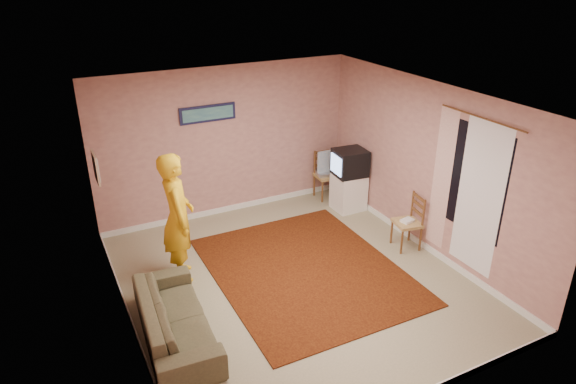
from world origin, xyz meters
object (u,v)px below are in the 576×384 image
tv_cabinet (348,192)px  person (178,218)px  chair_a (327,170)px  crt_tv (350,163)px  chair_b (408,217)px  sofa (175,318)px

tv_cabinet → person: size_ratio=0.36×
chair_a → person: person is taller
crt_tv → chair_b: crt_tv is taller
chair_b → sofa: (-3.80, -0.44, -0.26)m
tv_cabinet → sofa: tv_cabinet is taller
tv_cabinet → chair_a: chair_a is taller
tv_cabinet → chair_b: bearing=-88.2°
crt_tv → chair_a: size_ratio=1.19×
chair_b → person: bearing=-93.2°
crt_tv → tv_cabinet: bearing=0.0°
chair_a → person: size_ratio=0.26×
crt_tv → chair_a: bearing=103.4°
chair_b → person: person is taller
tv_cabinet → crt_tv: bearing=175.1°
crt_tv → chair_b: 1.61m
person → chair_b: bearing=-94.6°
tv_cabinet → person: (-3.30, -0.75, 0.60)m
tv_cabinet → crt_tv: crt_tv is taller
chair_b → crt_tv: bearing=-167.5°
chair_b → chair_a: bearing=-165.7°
sofa → person: (0.45, 1.25, 0.66)m
crt_tv → chair_b: (0.06, -1.57, -0.36)m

